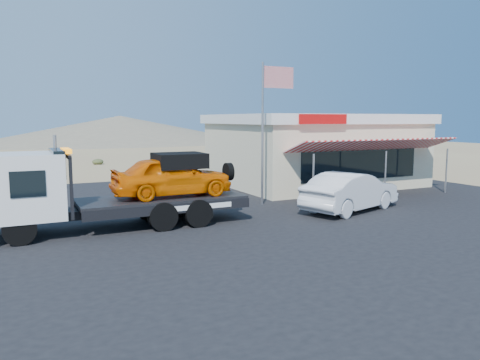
{
  "coord_description": "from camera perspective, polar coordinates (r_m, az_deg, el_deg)",
  "views": [
    {
      "loc": [
        -4.92,
        -12.88,
        3.66
      ],
      "look_at": [
        2.4,
        2.0,
        1.5
      ],
      "focal_mm": 35.0,
      "sensor_mm": 36.0,
      "label": 1
    }
  ],
  "objects": [
    {
      "name": "ground",
      "position": [
        14.27,
        -5.17,
        -7.47
      ],
      "size": [
        120.0,
        120.0,
        0.0
      ],
      "primitive_type": "plane",
      "color": "#A1805B",
      "rests_on": "ground"
    },
    {
      "name": "asphalt_lot",
      "position": [
        17.7,
        -2.62,
        -4.49
      ],
      "size": [
        32.0,
        24.0,
        0.02
      ],
      "primitive_type": "cube",
      "color": "black",
      "rests_on": "ground"
    },
    {
      "name": "tow_truck",
      "position": [
        16.11,
        -14.7,
        -0.64
      ],
      "size": [
        8.15,
        2.42,
        2.73
      ],
      "color": "black",
      "rests_on": "asphalt_lot"
    },
    {
      "name": "white_sedan",
      "position": [
        19.15,
        13.35,
        -1.38
      ],
      "size": [
        5.0,
        3.01,
        1.55
      ],
      "primitive_type": "imported",
      "rotation": [
        0.0,
        0.0,
        1.88
      ],
      "color": "silver",
      "rests_on": "asphalt_lot"
    },
    {
      "name": "jerky_store",
      "position": [
        26.8,
        8.99,
        3.75
      ],
      "size": [
        10.4,
        9.97,
        3.9
      ],
      "color": "beige",
      "rests_on": "asphalt_lot"
    },
    {
      "name": "flagpole",
      "position": [
        19.98,
        3.36,
        7.71
      ],
      "size": [
        1.55,
        0.1,
        6.0
      ],
      "color": "#99999E",
      "rests_on": "asphalt_lot"
    }
  ]
}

